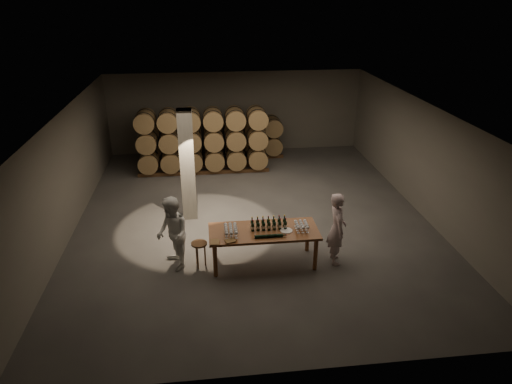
{
  "coord_description": "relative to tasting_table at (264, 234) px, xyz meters",
  "views": [
    {
      "loc": [
        -1.3,
        -11.89,
        6.16
      ],
      "look_at": [
        0.03,
        -0.72,
        1.1
      ],
      "focal_mm": 32.0,
      "sensor_mm": 36.0,
      "label": 1
    }
  ],
  "objects": [
    {
      "name": "pen",
      "position": [
        -0.74,
        -0.41,
        0.11
      ],
      "size": [
        0.15,
        0.04,
        0.01
      ],
      "primitive_type": "cylinder",
      "rotation": [
        0.0,
        1.57,
        -0.17
      ],
      "color": "black",
      "rests_on": "tasting_table"
    },
    {
      "name": "person_woman",
      "position": [
        -2.14,
        0.08,
        0.11
      ],
      "size": [
        0.93,
        1.05,
        1.81
      ],
      "primitive_type": "imported",
      "rotation": [
        0.0,
        0.0,
        -1.24
      ],
      "color": "white",
      "rests_on": "ground"
    },
    {
      "name": "person_man",
      "position": [
        1.74,
        -0.14,
        0.12
      ],
      "size": [
        0.48,
        0.69,
        1.82
      ],
      "primitive_type": "imported",
      "rotation": [
        0.0,
        0.0,
        1.5
      ],
      "color": "beige",
      "rests_on": "ground"
    },
    {
      "name": "barrel_stack_back",
      "position": [
        -0.96,
        7.7,
        0.03
      ],
      "size": [
        5.48,
        0.95,
        1.57
      ],
      "color": "#54351C",
      "rests_on": "ground"
    },
    {
      "name": "plate",
      "position": [
        0.53,
        -0.09,
        0.11
      ],
      "size": [
        0.29,
        0.29,
        0.02
      ],
      "primitive_type": "cylinder",
      "color": "white",
      "rests_on": "tasting_table"
    },
    {
      "name": "tasting_table",
      "position": [
        0.0,
        0.0,
        0.0
      ],
      "size": [
        2.6,
        1.1,
        0.9
      ],
      "color": "brown",
      "rests_on": "ground"
    },
    {
      "name": "notebook_near",
      "position": [
        -0.82,
        -0.42,
        0.12
      ],
      "size": [
        0.28,
        0.24,
        0.03
      ],
      "primitive_type": "cube",
      "rotation": [
        0.0,
        0.0,
        0.29
      ],
      "color": "brown",
      "rests_on": "tasting_table"
    },
    {
      "name": "glass_cluster_left",
      "position": [
        -0.78,
        -0.07,
        0.23
      ],
      "size": [
        0.31,
        0.53,
        0.18
      ],
      "color": "silver",
      "rests_on": "tasting_table"
    },
    {
      "name": "barrel_stack_front",
      "position": [
        -1.35,
        6.3,
        0.4
      ],
      "size": [
        4.7,
        0.95,
        2.31
      ],
      "color": "#54351C",
      "rests_on": "ground"
    },
    {
      "name": "room",
      "position": [
        -1.8,
        2.7,
        0.8
      ],
      "size": [
        12.0,
        12.0,
        12.0
      ],
      "color": "#4F4C4A",
      "rests_on": "ground"
    },
    {
      "name": "stool",
      "position": [
        -1.54,
        0.05,
        -0.28
      ],
      "size": [
        0.38,
        0.38,
        0.63
      ],
      "rotation": [
        0.0,
        0.0,
        -0.41
      ],
      "color": "#54351C",
      "rests_on": "ground"
    },
    {
      "name": "notebook_corner",
      "position": [
        -1.17,
        -0.43,
        0.12
      ],
      "size": [
        0.22,
        0.27,
        0.02
      ],
      "primitive_type": "cube",
      "rotation": [
        0.0,
        0.0,
        -0.08
      ],
      "color": "brown",
      "rests_on": "tasting_table"
    },
    {
      "name": "bottle_cluster",
      "position": [
        0.13,
        0.07,
        0.21
      ],
      "size": [
        0.86,
        0.23,
        0.3
      ],
      "color": "black",
      "rests_on": "tasting_table"
    },
    {
      "name": "lying_bottles",
      "position": [
        0.08,
        -0.35,
        0.14
      ],
      "size": [
        0.75,
        0.08,
        0.08
      ],
      "color": "black",
      "rests_on": "tasting_table"
    },
    {
      "name": "glass_cluster_right",
      "position": [
        0.9,
        -0.06,
        0.23
      ],
      "size": [
        0.31,
        0.42,
        0.17
      ],
      "color": "silver",
      "rests_on": "tasting_table"
    }
  ]
}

